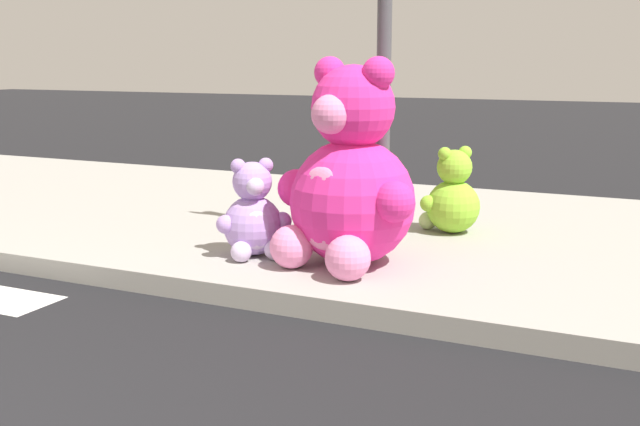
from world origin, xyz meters
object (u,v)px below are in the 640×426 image
object	(u,v)px
sign_pole	(384,23)
plush_pink_large	(349,183)
plush_lime	(452,198)
plush_lavender	(253,217)
plush_brown	(331,203)

from	to	relation	value
sign_pole	plush_pink_large	distance (m)	1.26
sign_pole	plush_pink_large	bearing A→B (deg)	-93.02
plush_pink_large	plush_lime	xyz separation A→B (m)	(0.40, 1.31, -0.29)
sign_pole	plush_lavender	world-z (taller)	sign_pole
plush_pink_large	plush_brown	xyz separation A→B (m)	(-0.57, 0.96, -0.35)
sign_pole	plush_brown	world-z (taller)	sign_pole
plush_pink_large	sign_pole	bearing A→B (deg)	86.98
sign_pole	plush_pink_large	size ratio (longest dim) A/B	2.19
plush_lavender	plush_brown	size ratio (longest dim) A/B	1.27
plush_lavender	plush_brown	bearing A→B (deg)	80.85
plush_pink_large	plush_brown	size ratio (longest dim) A/B	2.55
plush_lavender	plush_brown	distance (m)	1.05
plush_lime	plush_brown	xyz separation A→B (m)	(-0.96, -0.35, -0.06)
plush_pink_large	plush_lavender	bearing A→B (deg)	-174.46
sign_pole	plush_brown	distance (m)	1.63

